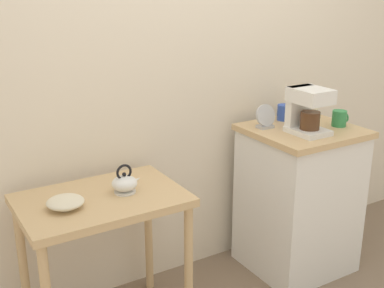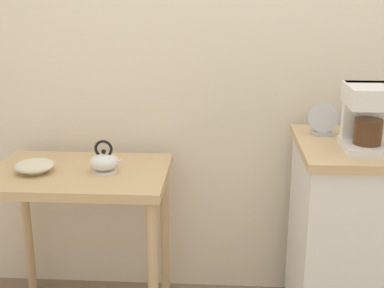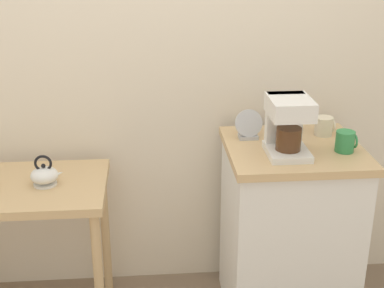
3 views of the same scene
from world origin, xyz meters
TOP-DOWN VIEW (x-y plane):
  - back_wall at (0.10, 0.41)m, footprint 4.40×0.10m
  - wooden_table at (-0.67, 0.04)m, footprint 0.78×0.53m
  - kitchen_counter at (0.59, 0.01)m, footprint 0.62×0.58m
  - teakettle at (-0.55, 0.03)m, footprint 0.15×0.12m
  - coffee_maker at (0.53, -0.06)m, footprint 0.18×0.22m
  - mug_small_cream at (0.76, 0.15)m, footprint 0.09×0.09m
  - mug_tall_green at (0.79, -0.07)m, footprint 0.09×0.08m
  - mug_blue at (0.60, 0.21)m, footprint 0.09×0.08m
  - table_clock at (0.39, 0.13)m, footprint 0.13×0.06m

SIDE VIEW (x-z plane):
  - kitchen_counter at x=0.59m, z-range 0.00..0.91m
  - wooden_table at x=-0.67m, z-range 0.26..1.02m
  - teakettle at x=-0.55m, z-range 0.73..0.87m
  - mug_small_cream at x=0.76m, z-range 0.91..1.00m
  - mug_tall_green at x=0.79m, z-range 0.91..1.00m
  - mug_blue at x=0.60m, z-range 0.91..1.01m
  - table_clock at x=0.39m, z-range 0.90..1.04m
  - coffee_maker at x=0.53m, z-range 0.92..1.18m
  - back_wall at x=0.10m, z-range 0.00..2.80m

